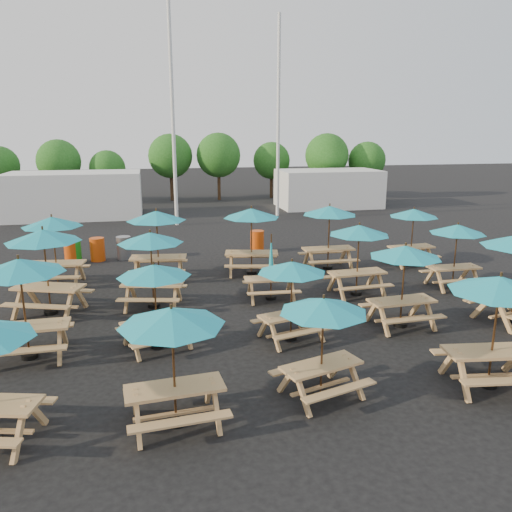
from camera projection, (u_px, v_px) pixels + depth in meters
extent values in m
plane|color=black|center=(266.00, 300.00, 15.93)|extent=(120.00, 120.00, 0.00)
cube|color=tan|center=(9.00, 400.00, 9.21)|extent=(1.76, 0.68, 0.04)
cube|color=tan|center=(26.00, 327.00, 11.71)|extent=(1.95, 0.81, 0.06)
cube|color=tan|center=(22.00, 351.00, 11.12)|extent=(1.94, 0.33, 0.04)
cube|color=tan|center=(33.00, 328.00, 12.45)|extent=(1.94, 0.33, 0.04)
cylinder|color=black|center=(30.00, 356.00, 11.89)|extent=(0.39, 0.39, 0.11)
cylinder|color=brown|center=(24.00, 309.00, 11.61)|extent=(0.05, 0.05, 2.47)
cone|color=#1A99AF|center=(19.00, 266.00, 11.35)|extent=(2.11, 2.11, 0.34)
cube|color=tan|center=(48.00, 287.00, 14.58)|extent=(2.16, 1.40, 0.07)
cube|color=tan|center=(36.00, 306.00, 13.95)|extent=(1.99, 0.93, 0.04)
cube|color=tan|center=(62.00, 290.00, 15.37)|extent=(1.99, 0.93, 0.04)
cylinder|color=black|center=(51.00, 312.00, 14.77)|extent=(0.40, 0.40, 0.11)
cylinder|color=brown|center=(47.00, 272.00, 14.47)|extent=(0.05, 0.05, 2.57)
cone|color=#1A99AF|center=(43.00, 236.00, 14.21)|extent=(2.72, 2.72, 0.36)
cube|color=tan|center=(56.00, 263.00, 17.36)|extent=(2.00, 0.98, 0.06)
cube|color=tan|center=(51.00, 278.00, 16.75)|extent=(1.94, 0.50, 0.04)
cube|color=tan|center=(63.00, 267.00, 18.11)|extent=(1.94, 0.50, 0.04)
cylinder|color=black|center=(58.00, 283.00, 17.53)|extent=(0.38, 0.38, 0.11)
cylinder|color=brown|center=(55.00, 251.00, 17.25)|extent=(0.05, 0.05, 2.45)
cone|color=#1A99AF|center=(52.00, 222.00, 17.00)|extent=(2.27, 2.27, 0.34)
cube|color=tan|center=(175.00, 388.00, 9.03)|extent=(1.84, 0.85, 0.06)
cube|color=tan|center=(181.00, 422.00, 8.49)|extent=(1.80, 0.40, 0.04)
cube|color=tan|center=(171.00, 385.00, 9.71)|extent=(1.80, 0.40, 0.04)
cylinder|color=black|center=(176.00, 422.00, 9.20)|extent=(0.36, 0.36, 0.10)
cylinder|color=brown|center=(174.00, 367.00, 8.93)|extent=(0.04, 0.04, 2.29)
cone|color=#1A99AF|center=(172.00, 317.00, 8.70)|extent=(2.05, 2.05, 0.32)
cube|color=tan|center=(156.00, 321.00, 12.32)|extent=(1.82, 1.17, 0.06)
cube|color=tan|center=(166.00, 340.00, 11.87)|extent=(1.68, 0.77, 0.04)
cube|color=tan|center=(149.00, 323.00, 12.91)|extent=(1.68, 0.77, 0.04)
cylinder|color=black|center=(158.00, 345.00, 12.48)|extent=(0.34, 0.34, 0.09)
cylinder|color=brown|center=(156.00, 306.00, 12.23)|extent=(0.04, 0.04, 2.16)
cone|color=#1A99AF|center=(154.00, 270.00, 12.01)|extent=(2.29, 2.29, 0.30)
cube|color=tan|center=(153.00, 283.00, 15.16)|extent=(1.97, 1.12, 0.06)
cube|color=tan|center=(148.00, 300.00, 14.57)|extent=(1.86, 0.67, 0.04)
cube|color=tan|center=(158.00, 286.00, 15.89)|extent=(1.86, 0.67, 0.04)
cylinder|color=black|center=(154.00, 305.00, 15.33)|extent=(0.37, 0.37, 0.10)
cylinder|color=brown|center=(152.00, 270.00, 15.06)|extent=(0.05, 0.05, 2.36)
cone|color=#1A99AF|center=(150.00, 238.00, 14.81)|extent=(2.36, 2.36, 0.33)
cube|color=tan|center=(158.00, 257.00, 18.04)|extent=(2.08, 1.03, 0.07)
cube|color=tan|center=(156.00, 271.00, 17.41)|extent=(2.01, 0.54, 0.04)
cube|color=tan|center=(161.00, 261.00, 18.82)|extent=(2.01, 0.54, 0.04)
cylinder|color=black|center=(159.00, 278.00, 18.23)|extent=(0.40, 0.40, 0.11)
cylinder|color=brown|center=(158.00, 245.00, 17.93)|extent=(0.05, 0.05, 2.54)
cone|color=#1A99AF|center=(156.00, 216.00, 17.67)|extent=(2.37, 2.37, 0.35)
cube|color=tan|center=(321.00, 365.00, 10.03)|extent=(1.78, 1.09, 0.06)
cube|color=tan|center=(340.00, 391.00, 9.57)|extent=(1.66, 0.69, 0.04)
cube|color=tan|center=(304.00, 365.00, 10.61)|extent=(1.66, 0.69, 0.04)
cylinder|color=black|center=(320.00, 394.00, 10.18)|extent=(0.33, 0.33, 0.09)
cylinder|color=brown|center=(322.00, 348.00, 9.94)|extent=(0.04, 0.04, 2.12)
cone|color=#1A99AF|center=(324.00, 305.00, 9.72)|extent=(2.19, 2.19, 0.30)
cube|color=tan|center=(291.00, 315.00, 12.80)|extent=(1.76, 1.05, 0.06)
cube|color=tan|center=(303.00, 333.00, 12.34)|extent=(1.66, 0.65, 0.04)
cube|color=tan|center=(279.00, 317.00, 13.38)|extent=(1.66, 0.65, 0.04)
cylinder|color=black|center=(291.00, 338.00, 12.95)|extent=(0.33, 0.33, 0.09)
cylinder|color=brown|center=(291.00, 301.00, 12.70)|extent=(0.04, 0.04, 2.11)
cone|color=#1A99AF|center=(292.00, 267.00, 12.49)|extent=(2.15, 2.15, 0.29)
cube|color=tan|center=(271.00, 279.00, 15.90)|extent=(1.72, 0.77, 0.06)
cube|color=tan|center=(274.00, 293.00, 15.38)|extent=(1.69, 0.35, 0.04)
cube|color=tan|center=(268.00, 281.00, 16.56)|extent=(1.69, 0.35, 0.04)
cylinder|color=black|center=(271.00, 298.00, 16.06)|extent=(0.34, 0.34, 0.09)
cylinder|color=brown|center=(271.00, 267.00, 15.81)|extent=(0.04, 0.04, 2.15)
cone|color=#1A99AF|center=(271.00, 256.00, 15.72)|extent=(0.21, 0.21, 1.40)
cube|color=tan|center=(252.00, 253.00, 18.75)|extent=(2.09, 1.15, 0.07)
cube|color=tan|center=(252.00, 266.00, 18.12)|extent=(1.99, 0.67, 0.04)
cube|color=tan|center=(252.00, 256.00, 19.53)|extent=(1.99, 0.67, 0.04)
cylinder|color=black|center=(252.00, 272.00, 18.93)|extent=(0.39, 0.39, 0.11)
cylinder|color=brown|center=(252.00, 241.00, 18.64)|extent=(0.05, 0.05, 2.52)
cone|color=#1A99AF|center=(251.00, 213.00, 18.38)|extent=(2.47, 2.47, 0.35)
cube|color=tan|center=(492.00, 351.00, 10.41)|extent=(2.00, 0.99, 0.06)
cube|color=tan|center=(509.00, 381.00, 9.80)|extent=(1.93, 0.52, 0.04)
cube|color=tan|center=(473.00, 351.00, 11.16)|extent=(1.93, 0.52, 0.04)
cylinder|color=black|center=(488.00, 383.00, 10.59)|extent=(0.38, 0.38, 0.11)
cylinder|color=brown|center=(494.00, 332.00, 10.30)|extent=(0.05, 0.05, 2.45)
cone|color=#1A99AF|center=(500.00, 284.00, 10.05)|extent=(2.28, 2.28, 0.34)
cube|color=tan|center=(402.00, 301.00, 13.66)|extent=(1.85, 0.81, 0.06)
cube|color=tan|center=(415.00, 319.00, 13.11)|extent=(1.82, 0.36, 0.04)
cube|color=tan|center=(389.00, 303.00, 14.36)|extent=(1.82, 0.36, 0.04)
cylinder|color=black|center=(400.00, 324.00, 13.83)|extent=(0.36, 0.36, 0.10)
cylinder|color=brown|center=(403.00, 286.00, 13.56)|extent=(0.04, 0.04, 2.31)
cone|color=#1A99AF|center=(405.00, 251.00, 13.33)|extent=(2.03, 2.03, 0.32)
cube|color=tan|center=(357.00, 272.00, 16.34)|extent=(1.89, 0.83, 0.06)
cube|color=tan|center=(366.00, 287.00, 15.78)|extent=(1.86, 0.37, 0.04)
cube|color=tan|center=(348.00, 276.00, 17.04)|extent=(1.86, 0.37, 0.04)
cylinder|color=black|center=(356.00, 293.00, 16.51)|extent=(0.37, 0.37, 0.10)
cylinder|color=brown|center=(358.00, 260.00, 16.24)|extent=(0.05, 0.05, 2.36)
cone|color=#1A99AF|center=(359.00, 230.00, 15.99)|extent=(2.08, 2.08, 0.33)
cube|color=tan|center=(328.00, 249.00, 19.42)|extent=(1.97, 0.78, 0.07)
cube|color=tan|center=(334.00, 261.00, 18.81)|extent=(1.97, 0.29, 0.04)
cube|color=tan|center=(322.00, 252.00, 20.18)|extent=(1.97, 0.29, 0.04)
cylinder|color=black|center=(328.00, 267.00, 19.60)|extent=(0.39, 0.39, 0.11)
cylinder|color=brown|center=(329.00, 237.00, 19.31)|extent=(0.05, 0.05, 2.51)
cone|color=#1A99AF|center=(330.00, 210.00, 19.05)|extent=(2.11, 2.11, 0.35)
cube|color=tan|center=(491.00, 297.00, 14.73)|extent=(2.01, 0.70, 0.04)
cylinder|color=black|center=(511.00, 319.00, 14.19)|extent=(0.40, 0.40, 0.11)
cube|color=tan|center=(454.00, 267.00, 17.11)|extent=(1.75, 0.69, 0.06)
cube|color=tan|center=(464.00, 280.00, 16.58)|extent=(1.75, 0.25, 0.04)
cube|color=tan|center=(443.00, 270.00, 17.79)|extent=(1.75, 0.25, 0.04)
cylinder|color=black|center=(452.00, 286.00, 17.28)|extent=(0.35, 0.35, 0.10)
cylinder|color=brown|center=(455.00, 256.00, 17.02)|extent=(0.04, 0.04, 2.23)
cone|color=#1A99AF|center=(458.00, 229.00, 16.79)|extent=(1.86, 1.86, 0.31)
cube|color=tan|center=(411.00, 247.00, 20.05)|extent=(1.83, 0.79, 0.06)
cube|color=tan|center=(420.00, 258.00, 19.50)|extent=(1.81, 0.34, 0.04)
cube|color=tan|center=(402.00, 250.00, 20.73)|extent=(1.81, 0.34, 0.04)
cylinder|color=black|center=(410.00, 263.00, 20.21)|extent=(0.36, 0.36, 0.10)
cylinder|color=brown|center=(412.00, 237.00, 19.95)|extent=(0.04, 0.04, 2.30)
cone|color=#1A99AF|center=(414.00, 213.00, 19.71)|extent=(2.01, 2.01, 0.32)
cylinder|color=#D2450C|center=(72.00, 252.00, 20.31)|extent=(0.60, 0.60, 0.97)
cylinder|color=#1A8718|center=(74.00, 252.00, 20.36)|extent=(0.60, 0.60, 0.97)
cylinder|color=#D2450C|center=(97.00, 249.00, 20.72)|extent=(0.60, 0.60, 0.97)
cylinder|color=gray|center=(124.00, 248.00, 21.00)|extent=(0.60, 0.60, 0.97)
cylinder|color=#D2450C|center=(257.00, 241.00, 22.24)|extent=(0.60, 0.60, 0.97)
cylinder|color=silver|center=(173.00, 117.00, 27.35)|extent=(0.20, 0.20, 12.00)
cylinder|color=silver|center=(278.00, 119.00, 30.56)|extent=(0.20, 0.20, 12.00)
cube|color=silver|center=(75.00, 195.00, 31.04)|extent=(8.00, 4.00, 2.80)
cube|color=silver|center=(328.00, 188.00, 35.46)|extent=(7.00, 4.00, 2.60)
cylinder|color=#382314|center=(3.00, 191.00, 36.79)|extent=(0.24, 0.24, 1.92)
cylinder|color=#382314|center=(61.00, 190.00, 36.37)|extent=(0.24, 0.24, 2.14)
sphere|color=#1E5919|center=(59.00, 161.00, 35.86)|extent=(3.11, 3.11, 3.11)
cylinder|color=#382314|center=(109.00, 192.00, 36.86)|extent=(0.24, 0.24, 1.78)
sphere|color=#1E5919|center=(107.00, 168.00, 36.43)|extent=(2.59, 2.59, 2.59)
cylinder|color=#382314|center=(172.00, 186.00, 38.74)|extent=(0.24, 0.24, 2.31)
sphere|color=#1E5919|center=(170.00, 156.00, 38.19)|extent=(3.36, 3.36, 3.36)
cylinder|color=#382314|center=(219.00, 185.00, 39.04)|extent=(0.24, 0.24, 2.35)
sphere|color=#1E5919|center=(219.00, 155.00, 38.48)|extent=(3.41, 3.41, 3.41)
cylinder|color=#382314|center=(271.00, 185.00, 40.35)|extent=(0.24, 0.24, 2.02)
sphere|color=#1E5919|center=(272.00, 161.00, 39.87)|extent=(2.94, 2.94, 2.94)
cylinder|color=#382314|center=(326.00, 184.00, 39.44)|extent=(0.24, 0.24, 2.32)
sphere|color=#1E5919|center=(327.00, 155.00, 38.89)|extent=(3.38, 3.38, 3.38)
cylinder|color=#382314|center=(366.00, 185.00, 40.19)|extent=(0.24, 0.24, 2.03)
sphere|color=#1E5919|center=(367.00, 160.00, 39.71)|extent=(2.95, 2.95, 2.95)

